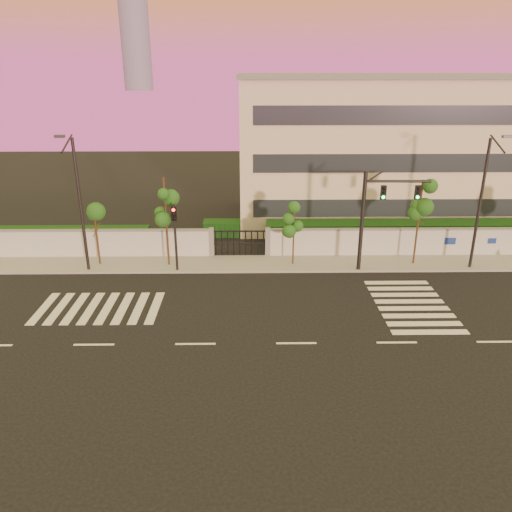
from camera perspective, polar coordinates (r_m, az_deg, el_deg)
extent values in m
plane|color=black|center=(25.16, 4.63, -9.92)|extent=(120.00, 120.00, 0.00)
cube|color=gray|center=(34.54, 3.08, -0.87)|extent=(60.00, 3.00, 0.15)
cube|color=#B1B3B8|center=(38.65, -23.91, 1.17)|extent=(25.00, 0.30, 2.00)
cube|color=slate|center=(38.34, -24.14, 2.66)|extent=(25.00, 0.36, 0.12)
cube|color=#B1B3B8|center=(39.31, 24.56, 1.38)|extent=(31.00, 0.30, 2.00)
cube|color=slate|center=(39.00, 24.79, 2.85)|extent=(31.00, 0.36, 0.12)
cube|color=slate|center=(35.61, -5.10, 1.52)|extent=(0.35, 0.35, 2.20)
cube|color=slate|center=(35.53, 1.35, 1.56)|extent=(0.35, 0.35, 2.20)
cube|color=#103610|center=(39.58, 15.85, 2.49)|extent=(20.00, 2.00, 1.80)
cube|color=#103610|center=(40.39, -20.59, 2.00)|extent=(12.00, 1.80, 1.40)
cube|color=#103610|center=(40.41, -1.75, 3.22)|extent=(6.00, 1.50, 1.20)
cube|color=beige|center=(45.47, 13.90, 11.62)|extent=(24.00, 12.00, 12.00)
cube|color=#262D38|center=(40.49, 15.51, 5.30)|extent=(22.00, 0.08, 1.40)
cube|color=#262D38|center=(39.74, 15.99, 10.16)|extent=(22.00, 0.08, 1.40)
cube|color=#262D38|center=(39.29, 16.51, 15.17)|extent=(22.00, 0.08, 1.40)
cube|color=slate|center=(44.95, 14.60, 19.30)|extent=(24.40, 12.40, 0.30)
cube|color=silver|center=(30.86, -23.10, -5.52)|extent=(0.50, 4.00, 0.02)
cube|color=silver|center=(30.53, -21.54, -5.57)|extent=(0.50, 4.00, 0.02)
cube|color=silver|center=(30.22, -19.93, -5.62)|extent=(0.50, 4.00, 0.02)
cube|color=silver|center=(29.94, -18.30, -5.66)|extent=(0.50, 4.00, 0.02)
cube|color=silver|center=(29.68, -16.63, -5.70)|extent=(0.50, 4.00, 0.02)
cube|color=silver|center=(29.45, -14.94, -5.74)|extent=(0.50, 4.00, 0.02)
cube|color=silver|center=(29.24, -13.22, -5.77)|extent=(0.50, 4.00, 0.02)
cube|color=silver|center=(29.06, -11.48, -5.80)|extent=(0.50, 4.00, 0.02)
cube|color=silver|center=(27.53, 19.26, -8.21)|extent=(4.00, 0.50, 0.02)
cube|color=silver|center=(28.27, 18.67, -7.34)|extent=(4.00, 0.50, 0.02)
cube|color=silver|center=(29.02, 18.11, -6.51)|extent=(4.00, 0.50, 0.02)
cube|color=silver|center=(29.77, 17.58, -5.73)|extent=(4.00, 0.50, 0.02)
cube|color=silver|center=(30.54, 17.08, -4.98)|extent=(4.00, 0.50, 0.02)
cube|color=silver|center=(31.31, 16.61, -4.27)|extent=(4.00, 0.50, 0.02)
cube|color=silver|center=(32.09, 16.15, -3.59)|extent=(4.00, 0.50, 0.02)
cube|color=silver|center=(32.88, 15.73, -2.94)|extent=(4.00, 0.50, 0.02)
cube|color=silver|center=(26.20, -18.03, -9.61)|extent=(2.00, 0.15, 0.01)
cube|color=silver|center=(25.19, -6.94, -9.94)|extent=(2.00, 0.15, 0.01)
cube|color=silver|center=(25.15, 4.63, -9.90)|extent=(2.00, 0.15, 0.01)
cube|color=silver|center=(26.09, 15.79, -9.49)|extent=(2.00, 0.15, 0.01)
cube|color=silver|center=(27.90, 25.80, -8.82)|extent=(2.00, 0.15, 0.01)
cylinder|color=#382314|center=(35.31, -17.71, 2.04)|extent=(0.13, 0.13, 4.10)
sphere|color=#1E4714|center=(34.95, -17.93, 3.95)|extent=(1.19, 1.19, 1.19)
sphere|color=#1E4714|center=(35.21, -17.14, 3.11)|extent=(0.91, 0.91, 0.91)
sphere|color=#1E4714|center=(35.01, -18.44, 3.21)|extent=(0.86, 0.86, 0.86)
cylinder|color=#382314|center=(33.71, -10.20, 3.69)|extent=(0.13, 0.13, 6.16)
sphere|color=#1E4714|center=(33.22, -10.40, 6.73)|extent=(1.19, 1.19, 1.19)
sphere|color=#1E4714|center=(33.60, -9.61, 5.31)|extent=(0.91, 0.91, 0.91)
sphere|color=#1E4714|center=(33.27, -10.93, 5.62)|extent=(0.86, 0.86, 0.86)
cylinder|color=#382314|center=(33.66, 4.31, 2.32)|extent=(0.11, 0.11, 4.35)
sphere|color=#1E4714|center=(33.27, 4.37, 4.45)|extent=(0.99, 0.99, 0.99)
sphere|color=#1E4714|center=(33.66, 4.85, 3.47)|extent=(0.75, 0.75, 0.75)
sphere|color=#1E4714|center=(33.25, 3.91, 3.67)|extent=(0.72, 0.72, 0.72)
cylinder|color=#382314|center=(35.13, 18.01, 3.52)|extent=(0.13, 0.13, 5.96)
sphere|color=#1E4714|center=(34.68, 18.33, 6.34)|extent=(1.19, 1.19, 1.19)
sphere|color=#1E4714|center=(35.22, 18.65, 5.00)|extent=(0.91, 0.91, 0.91)
sphere|color=#1E4714|center=(34.57, 17.79, 5.33)|extent=(0.87, 0.87, 0.87)
cylinder|color=black|center=(33.01, 12.01, 3.73)|extent=(0.26, 0.26, 6.75)
cylinder|color=black|center=(32.86, 15.92, 8.22)|extent=(4.14, 0.30, 0.17)
cube|color=black|center=(32.73, 14.35, 7.05)|extent=(0.38, 0.20, 0.98)
sphere|color=#0CF259|center=(32.70, 14.35, 6.48)|extent=(0.22, 0.22, 0.22)
cube|color=black|center=(33.36, 17.99, 6.93)|extent=(0.38, 0.20, 0.98)
sphere|color=#0CF259|center=(33.33, 17.99, 6.38)|extent=(0.22, 0.22, 0.22)
cylinder|color=black|center=(32.93, -9.19, 1.96)|extent=(0.17, 0.17, 4.65)
cube|color=black|center=(32.38, -9.37, 4.79)|extent=(0.36, 0.19, 0.93)
sphere|color=red|center=(32.20, -9.43, 5.23)|extent=(0.21, 0.21, 0.21)
cylinder|color=black|center=(33.90, -19.38, 5.24)|extent=(0.20, 0.20, 8.79)
cylinder|color=black|center=(32.19, -20.81, 11.92)|extent=(0.11, 2.10, 0.86)
cube|color=#3F3F44|center=(31.19, -21.54, 12.61)|extent=(0.55, 0.27, 0.16)
cylinder|color=black|center=(35.49, 24.18, 5.19)|extent=(0.20, 0.20, 8.72)
cylinder|color=black|center=(33.86, 25.89, 11.47)|extent=(0.11, 2.09, 0.85)
cube|color=#3F3F44|center=(32.93, 26.77, 12.08)|extent=(0.55, 0.27, 0.16)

